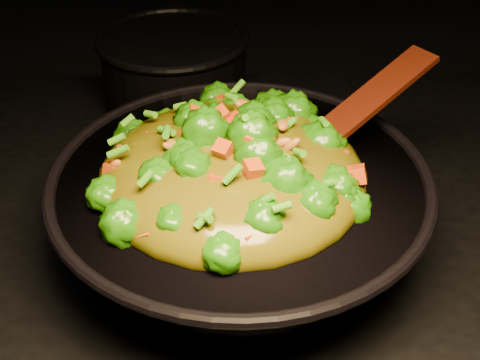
{
  "coord_description": "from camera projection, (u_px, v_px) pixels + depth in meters",
  "views": [
    {
      "loc": [
        0.1,
        -0.62,
        1.44
      ],
      "look_at": [
        0.11,
        -0.04,
        1.01
      ],
      "focal_mm": 45.0,
      "sensor_mm": 36.0,
      "label": 1
    }
  ],
  "objects": [
    {
      "name": "wok",
      "position": [
        240.0,
        215.0,
        0.74
      ],
      "size": [
        0.58,
        0.58,
        0.12
      ],
      "primitive_type": null,
      "rotation": [
        0.0,
        0.0,
        0.42
      ],
      "color": "black",
      "rests_on": "stovetop"
    },
    {
      "name": "stir_fry",
      "position": [
        232.0,
        140.0,
        0.67
      ],
      "size": [
        0.33,
        0.33,
        0.11
      ],
      "primitive_type": null,
      "rotation": [
        0.0,
        0.0,
        0.07
      ],
      "color": "#247108",
      "rests_on": "wok"
    },
    {
      "name": "spatula",
      "position": [
        345.0,
        120.0,
        0.72
      ],
      "size": [
        0.24,
        0.18,
        0.11
      ],
      "primitive_type": "cube",
      "rotation": [
        0.0,
        -0.38,
        0.59
      ],
      "color": "#3E1704",
      "rests_on": "wok"
    },
    {
      "name": "back_pot",
      "position": [
        175.0,
        73.0,
        1.03
      ],
      "size": [
        0.32,
        0.32,
        0.14
      ],
      "primitive_type": "cylinder",
      "rotation": [
        0.0,
        0.0,
        -0.37
      ],
      "color": "black",
      "rests_on": "stovetop"
    }
  ]
}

